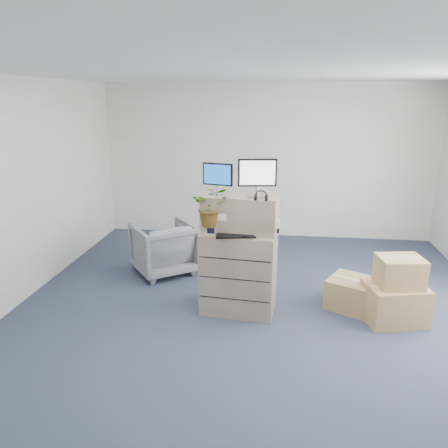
% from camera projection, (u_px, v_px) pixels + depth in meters
% --- Properties ---
extents(ground, '(7.00, 7.00, 0.00)m').
position_uv_depth(ground, '(253.00, 326.00, 5.05)').
color(ground, '#252E44').
rests_on(ground, ground).
extents(wall_back, '(6.00, 0.02, 2.80)m').
position_uv_depth(wall_back, '(267.00, 162.00, 7.99)').
color(wall_back, beige).
rests_on(wall_back, ground).
extents(filing_cabinet_lower, '(0.92, 0.61, 1.02)m').
position_uv_depth(filing_cabinet_lower, '(239.00, 272.00, 5.28)').
color(filing_cabinet_lower, '#86755D').
rests_on(filing_cabinet_lower, ground).
extents(filing_cabinet_upper, '(0.91, 0.51, 0.44)m').
position_uv_depth(filing_cabinet_upper, '(240.00, 213.00, 5.12)').
color(filing_cabinet_upper, '#86755D').
rests_on(filing_cabinet_upper, filing_cabinet_lower).
extents(monitor_left, '(0.36, 0.18, 0.36)m').
position_uv_depth(monitor_left, '(218.00, 177.00, 5.07)').
color(monitor_left, '#99999E').
rests_on(monitor_left, filing_cabinet_upper).
extents(monitor_right, '(0.44, 0.20, 0.43)m').
position_uv_depth(monitor_right, '(257.00, 176.00, 4.91)').
color(monitor_right, '#99999E').
rests_on(monitor_right, filing_cabinet_upper).
extents(headphones, '(0.15, 0.03, 0.14)m').
position_uv_depth(headphones, '(261.00, 196.00, 4.81)').
color(headphones, black).
rests_on(headphones, filing_cabinet_upper).
extents(keyboard, '(0.48, 0.27, 0.02)m').
position_uv_depth(keyboard, '(236.00, 235.00, 4.98)').
color(keyboard, black).
rests_on(keyboard, filing_cabinet_lower).
extents(mouse, '(0.09, 0.06, 0.03)m').
position_uv_depth(mouse, '(265.00, 235.00, 4.96)').
color(mouse, silver).
rests_on(mouse, filing_cabinet_lower).
extents(water_bottle, '(0.08, 0.08, 0.27)m').
position_uv_depth(water_bottle, '(247.00, 220.00, 5.13)').
color(water_bottle, '#9C9FA4').
rests_on(water_bottle, filing_cabinet_lower).
extents(phone_dock, '(0.06, 0.05, 0.12)m').
position_uv_depth(phone_dock, '(234.00, 227.00, 5.18)').
color(phone_dock, silver).
rests_on(phone_dock, filing_cabinet_lower).
extents(external_drive, '(0.20, 0.15, 0.06)m').
position_uv_depth(external_drive, '(271.00, 229.00, 5.15)').
color(external_drive, black).
rests_on(external_drive, filing_cabinet_lower).
extents(tissue_box, '(0.26, 0.15, 0.09)m').
position_uv_depth(tissue_box, '(268.00, 223.00, 5.12)').
color(tissue_box, '#3E7CD4').
rests_on(tissue_box, external_drive).
extents(potted_plant, '(0.44, 0.49, 0.46)m').
position_uv_depth(potted_plant, '(212.00, 211.00, 5.03)').
color(potted_plant, '#9DB18F').
rests_on(potted_plant, filing_cabinet_lower).
extents(office_chair, '(1.11, 1.10, 0.84)m').
position_uv_depth(office_chair, '(164.00, 246.00, 6.47)').
color(office_chair, slate).
rests_on(office_chair, ground).
extents(cardboard_boxes, '(1.18, 0.97, 0.80)m').
position_uv_depth(cardboard_boxes, '(384.00, 296.00, 5.17)').
color(cardboard_boxes, '#A2794E').
rests_on(cardboard_boxes, ground).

